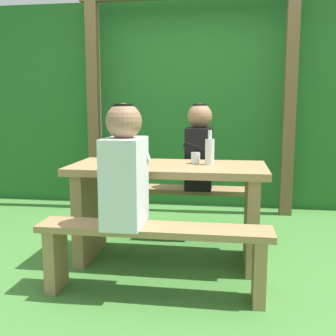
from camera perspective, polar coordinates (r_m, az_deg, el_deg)
name	(u,v)px	position (r m, az deg, el deg)	size (l,w,h in m)	color
ground_plane	(168,260)	(3.13, 0.00, -12.66)	(12.00, 12.00, 0.00)	#427C35
hedge_backdrop	(193,105)	(4.94, 3.55, 8.72)	(6.40, 0.65, 2.28)	#246527
pergola_post_left	(94,108)	(4.57, -10.26, 8.20)	(0.12, 0.12, 2.21)	brown
pergola_post_right	(289,109)	(4.37, 16.59, 7.95)	(0.12, 0.12, 2.21)	brown
picnic_table	(168,196)	(2.98, 0.00, -3.87)	(1.40, 0.64, 0.72)	#9E7A51
bench_near	(154,246)	(2.48, -2.02, -10.79)	(1.40, 0.24, 0.44)	#9E7A51
bench_far	(178,201)	(3.58, 1.38, -4.61)	(1.40, 0.24, 0.44)	#9E7A51
person_white_shirt	(125,170)	(2.41, -6.07, -0.27)	(0.25, 0.35, 0.72)	silver
person_black_coat	(199,150)	(3.48, 4.40, 2.56)	(0.25, 0.35, 0.72)	black
drinking_glass	(196,158)	(3.00, 3.86, 1.40)	(0.07, 0.07, 0.08)	silver
bottle_left	(210,151)	(2.94, 5.84, 2.39)	(0.07, 0.07, 0.25)	silver
bottle_right	(122,151)	(3.01, -6.42, 2.36)	(0.06, 0.06, 0.23)	silver
cell_phone	(122,164)	(2.94, -6.40, 0.49)	(0.07, 0.14, 0.01)	black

